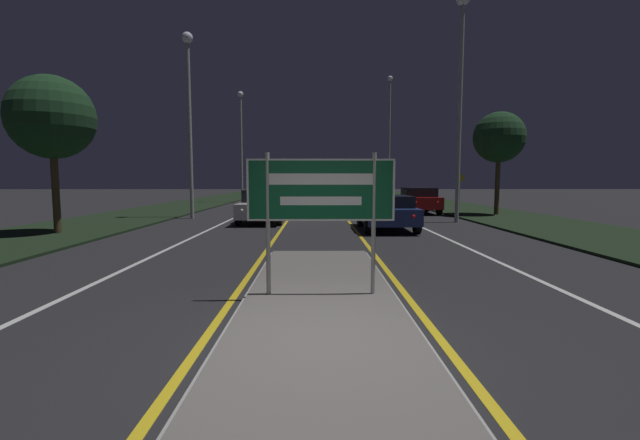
# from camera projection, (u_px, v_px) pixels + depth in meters

# --- Properties ---
(ground_plane) EXTENTS (160.00, 160.00, 0.00)m
(ground_plane) POSITION_uv_depth(u_px,v_px,m) (323.00, 347.00, 4.94)
(ground_plane) COLOR #232326
(median_island) EXTENTS (2.48, 8.37, 0.10)m
(median_island) POSITION_uv_depth(u_px,v_px,m) (321.00, 297.00, 6.88)
(median_island) COLOR #999993
(median_island) RESTS_ON ground_plane
(verge_left) EXTENTS (5.00, 100.00, 0.08)m
(verge_left) POSITION_uv_depth(u_px,v_px,m) (154.00, 212.00, 24.76)
(verge_left) COLOR black
(verge_left) RESTS_ON ground_plane
(verge_right) EXTENTS (5.00, 100.00, 0.08)m
(verge_right) POSITION_uv_depth(u_px,v_px,m) (480.00, 212.00, 24.93)
(verge_right) COLOR black
(verge_right) RESTS_ON ground_plane
(centre_line_yellow_left) EXTENTS (0.12, 70.00, 0.01)m
(centre_line_yellow_left) POSITION_uv_depth(u_px,v_px,m) (297.00, 207.00, 29.81)
(centre_line_yellow_left) COLOR gold
(centre_line_yellow_left) RESTS_ON ground_plane
(centre_line_yellow_right) EXTENTS (0.12, 70.00, 0.01)m
(centre_line_yellow_right) POSITION_uv_depth(u_px,v_px,m) (338.00, 207.00, 29.84)
(centre_line_yellow_right) COLOR gold
(centre_line_yellow_right) RESTS_ON ground_plane
(lane_line_white_left) EXTENTS (0.12, 70.00, 0.01)m
(lane_line_white_left) POSITION_uv_depth(u_px,v_px,m) (257.00, 207.00, 29.79)
(lane_line_white_left) COLOR silver
(lane_line_white_left) RESTS_ON ground_plane
(lane_line_white_right) EXTENTS (0.12, 70.00, 0.01)m
(lane_line_white_right) POSITION_uv_depth(u_px,v_px,m) (377.00, 207.00, 29.86)
(lane_line_white_right) COLOR silver
(lane_line_white_right) RESTS_ON ground_plane
(edge_line_white_left) EXTENTS (0.10, 70.00, 0.01)m
(edge_line_white_left) POSITION_uv_depth(u_px,v_px,m) (214.00, 207.00, 29.76)
(edge_line_white_left) COLOR silver
(edge_line_white_left) RESTS_ON ground_plane
(edge_line_white_right) EXTENTS (0.10, 70.00, 0.01)m
(edge_line_white_right) POSITION_uv_depth(u_px,v_px,m) (420.00, 207.00, 29.89)
(edge_line_white_right) COLOR silver
(edge_line_white_right) RESTS_ON ground_plane
(highway_sign) EXTENTS (2.33, 0.07, 2.25)m
(highway_sign) POSITION_uv_depth(u_px,v_px,m) (321.00, 195.00, 6.72)
(highway_sign) COLOR #9E9E99
(highway_sign) RESTS_ON median_island
(streetlight_left_near) EXTENTS (0.53, 0.53, 8.91)m
(streetlight_left_near) POSITION_uv_depth(u_px,v_px,m) (189.00, 99.00, 20.59)
(streetlight_left_near) COLOR #9E9E99
(streetlight_left_near) RESTS_ON ground_plane
(streetlight_left_far) EXTENTS (0.47, 0.47, 9.00)m
(streetlight_left_far) POSITION_uv_depth(u_px,v_px,m) (241.00, 135.00, 34.71)
(streetlight_left_far) COLOR #9E9E99
(streetlight_left_far) RESTS_ON ground_plane
(streetlight_right_near) EXTENTS (0.63, 0.63, 10.00)m
(streetlight_right_near) POSITION_uv_depth(u_px,v_px,m) (461.00, 64.00, 18.58)
(streetlight_right_near) COLOR #9E9E99
(streetlight_right_near) RESTS_ON ground_plane
(streetlight_right_far) EXTENTS (0.45, 0.45, 11.06)m
(streetlight_right_far) POSITION_uv_depth(u_px,v_px,m) (389.00, 128.00, 38.21)
(streetlight_right_far) COLOR #9E9E99
(streetlight_right_far) RESTS_ON ground_plane
(car_receding_0) EXTENTS (1.99, 4.15, 1.32)m
(car_receding_0) POSITION_uv_depth(u_px,v_px,m) (387.00, 211.00, 16.38)
(car_receding_0) COLOR navy
(car_receding_0) RESTS_ON ground_plane
(car_receding_1) EXTENTS (1.99, 4.18, 1.46)m
(car_receding_1) POSITION_uv_depth(u_px,v_px,m) (418.00, 200.00, 24.38)
(car_receding_1) COLOR maroon
(car_receding_1) RESTS_ON ground_plane
(car_receding_2) EXTENTS (1.91, 4.37, 1.42)m
(car_receding_2) POSITION_uv_depth(u_px,v_px,m) (346.00, 194.00, 34.30)
(car_receding_2) COLOR black
(car_receding_2) RESTS_ON ground_plane
(car_approaching_0) EXTENTS (1.93, 4.76, 1.47)m
(car_approaching_0) POSITION_uv_depth(u_px,v_px,m) (263.00, 205.00, 19.39)
(car_approaching_0) COLOR silver
(car_approaching_0) RESTS_ON ground_plane
(warning_sign) EXTENTS (0.60, 0.06, 2.23)m
(warning_sign) POSITION_uv_depth(u_px,v_px,m) (460.00, 188.00, 25.14)
(warning_sign) COLOR #9E9E99
(warning_sign) RESTS_ON verge_right
(roadside_palm_left) EXTENTS (2.80, 2.80, 5.34)m
(roadside_palm_left) POSITION_uv_depth(u_px,v_px,m) (51.00, 118.00, 14.44)
(roadside_palm_left) COLOR #4C3823
(roadside_palm_left) RESTS_ON verge_left
(roadside_palm_right) EXTENTS (2.64, 2.64, 5.37)m
(roadside_palm_right) POSITION_uv_depth(u_px,v_px,m) (499.00, 138.00, 22.33)
(roadside_palm_right) COLOR #4C3823
(roadside_palm_right) RESTS_ON verge_right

